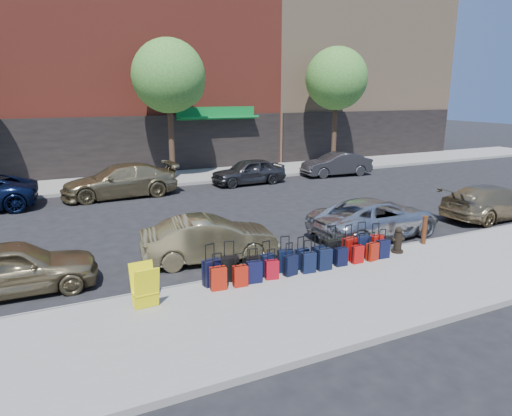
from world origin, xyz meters
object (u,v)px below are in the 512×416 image
car_near_2 (375,218)px  car_far_1 (120,181)px  tree_center (171,78)px  fire_hydrant (398,241)px  bollard (424,230)px  display_rack (145,286)px  car_far_2 (248,171)px  car_near_3 (493,202)px  car_near_0 (13,268)px  car_far_3 (336,164)px  suitcase_front_5 (302,258)px  car_near_1 (210,239)px  tree_right (338,80)px

car_near_2 → car_far_1: 11.84m
tree_center → fire_hydrant: 15.47m
bollard → car_near_2: bearing=108.6°
display_rack → car_far_2: bearing=53.3°
car_near_3 → display_rack: bearing=97.3°
car_near_0 → car_near_2: size_ratio=0.82×
car_far_1 → tree_center: bearing=127.5°
display_rack → car_near_2: bearing=12.0°
car_near_0 → car_near_2: car_near_0 is taller
fire_hydrant → car_far_3: (6.30, 11.96, 0.16)m
bollard → car_far_2: 11.66m
car_near_2 → suitcase_front_5: bearing=109.0°
car_near_1 → car_near_2: bearing=-85.5°
display_rack → car_near_0: (-2.61, 2.37, 0.03)m
car_near_2 → car_far_2: 10.01m
car_far_2 → car_far_3: 5.63m
display_rack → suitcase_front_5: bearing=3.2°
suitcase_front_5 → car_near_0: (-6.86, 1.89, 0.23)m
car_near_2 → car_near_3: size_ratio=1.05×
suitcase_front_5 → display_rack: display_rack is taller
tree_center → car_near_1: tree_center is taller
suitcase_front_5 → car_far_1: car_far_1 is taller
car_far_2 → display_rack: bearing=-35.6°
suitcase_front_5 → car_far_2: bearing=61.8°
bollard → display_rack: display_rack is taller
car_near_0 → tree_right: bearing=-53.7°
car_near_1 → car_near_0: bearing=98.0°
tree_center → bollard: 15.47m
suitcase_front_5 → car_far_2: car_far_2 is taller
bollard → car_far_2: size_ratio=0.22×
display_rack → car_far_3: (13.72, 12.29, 0.05)m
bollard → car_far_3: (5.03, 11.72, 0.06)m
display_rack → car_near_1: (2.39, 2.45, 0.02)m
suitcase_front_5 → car_far_3: size_ratio=0.21×
tree_right → car_far_3: (-1.66, -2.49, -4.75)m
car_far_1 → car_far_2: car_far_1 is taller
car_far_1 → car_far_3: (12.23, 0.30, -0.09)m
fire_hydrant → display_rack: (-7.41, -0.32, 0.11)m
bollard → car_far_3: size_ratio=0.22×
car_near_1 → car_far_3: car_far_3 is taller
tree_center → suitcase_front_5: 15.16m
suitcase_front_5 → car_near_0: size_ratio=0.23×
fire_hydrant → car_far_3: bearing=72.0°
car_near_0 → car_near_3: car_near_0 is taller
bollard → display_rack: (-8.68, -0.57, 0.01)m
car_near_3 → car_far_1: 15.73m
tree_right → car_near_3: size_ratio=1.64×
car_near_3 → car_far_2: bearing=27.7°
car_far_3 → car_far_1: bearing=-83.0°
suitcase_front_5 → car_far_3: bearing=41.2°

